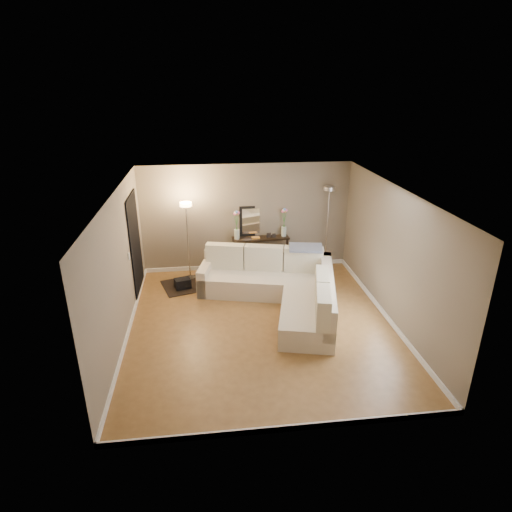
{
  "coord_description": "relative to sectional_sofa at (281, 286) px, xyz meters",
  "views": [
    {
      "loc": [
        -0.96,
        -7.06,
        4.34
      ],
      "look_at": [
        0.0,
        0.8,
        1.1
      ],
      "focal_mm": 30.0,
      "sensor_mm": 36.0,
      "label": 1
    }
  ],
  "objects": [
    {
      "name": "leaning_mirror",
      "position": [
        -0.21,
        1.93,
        0.84
      ],
      "size": [
        0.97,
        0.11,
        0.76
      ],
      "color": "black",
      "rests_on": "console_table"
    },
    {
      "name": "black_bag",
      "position": [
        -2.08,
        0.92,
        -0.25
      ],
      "size": [
        0.4,
        0.33,
        0.22
      ],
      "primitive_type": "cube",
      "rotation": [
        0.0,
        0.0,
        0.3
      ],
      "color": "black",
      "rests_on": "charcoal_rug"
    },
    {
      "name": "charcoal_rug",
      "position": [
        -1.91,
        1.07,
        -0.36
      ],
      "size": [
        1.42,
        1.22,
        0.02
      ],
      "primitive_type": "cube",
      "rotation": [
        0.0,
        0.0,
        0.3
      ],
      "color": "black",
      "rests_on": "floor"
    },
    {
      "name": "wall_front",
      "position": [
        -0.53,
        -3.61,
        0.93
      ],
      "size": [
        5.0,
        0.02,
        2.6
      ],
      "primitive_type": "cube",
      "color": "gray",
      "rests_on": "ground"
    },
    {
      "name": "baseboard_right",
      "position": [
        1.96,
        -0.85,
        -0.32
      ],
      "size": [
        0.03,
        5.5,
        0.1
      ],
      "primitive_type": "cube",
      "color": "white",
      "rests_on": "ground"
    },
    {
      "name": "doorway",
      "position": [
        -3.01,
        0.85,
        0.73
      ],
      "size": [
        0.02,
        1.2,
        2.2
      ],
      "primitive_type": "cube",
      "color": "black",
      "rests_on": "ground"
    },
    {
      "name": "flower_vase_right",
      "position": [
        0.38,
        1.79,
        0.76
      ],
      "size": [
        0.16,
        0.13,
        0.72
      ],
      "color": "silver",
      "rests_on": "console_table"
    },
    {
      "name": "wall_back",
      "position": [
        -0.53,
        1.91,
        0.93
      ],
      "size": [
        5.0,
        0.02,
        2.6
      ],
      "primitive_type": "cube",
      "color": "gray",
      "rests_on": "ground"
    },
    {
      "name": "sectional_sofa",
      "position": [
        0.0,
        0.0,
        0.0
      ],
      "size": [
        2.99,
        3.31,
        1.0
      ],
      "color": "beige",
      "rests_on": "floor"
    },
    {
      "name": "table_decor",
      "position": [
        -0.2,
        1.72,
        0.49
      ],
      "size": [
        0.58,
        0.14,
        0.14
      ],
      "color": "orange",
      "rests_on": "console_table"
    },
    {
      "name": "flower_vase_left",
      "position": [
        -0.77,
        1.72,
        0.76
      ],
      "size": [
        0.16,
        0.13,
        0.72
      ],
      "color": "silver",
      "rests_on": "console_table"
    },
    {
      "name": "wall_right",
      "position": [
        1.98,
        -0.85,
        0.93
      ],
      "size": [
        0.02,
        5.5,
        2.6
      ],
      "primitive_type": "cube",
      "color": "gray",
      "rests_on": "ground"
    },
    {
      "name": "baseboard_back",
      "position": [
        -0.53,
        1.89,
        -0.32
      ],
      "size": [
        5.0,
        0.03,
        0.1
      ],
      "primitive_type": "cube",
      "color": "white",
      "rests_on": "ground"
    },
    {
      "name": "baseboard_front",
      "position": [
        -0.53,
        -3.58,
        -0.32
      ],
      "size": [
        5.0,
        0.03,
        0.1
      ],
      "primitive_type": "cube",
      "color": "white",
      "rests_on": "ground"
    },
    {
      "name": "floor",
      "position": [
        -0.53,
        -0.85,
        -0.38
      ],
      "size": [
        5.0,
        5.5,
        0.01
      ],
      "primitive_type": "cube",
      "color": "olive",
      "rests_on": "ground"
    },
    {
      "name": "switch_plate",
      "position": [
        -3.01,
        0.0,
        0.83
      ],
      "size": [
        0.02,
        0.08,
        0.12
      ],
      "primitive_type": "cube",
      "color": "white",
      "rests_on": "ground"
    },
    {
      "name": "console_table",
      "position": [
        -0.28,
        1.75,
        0.1
      ],
      "size": [
        1.39,
        0.46,
        0.84
      ],
      "color": "black",
      "rests_on": "floor"
    },
    {
      "name": "throw_blanket",
      "position": [
        0.64,
        0.56,
        0.62
      ],
      "size": [
        0.78,
        0.54,
        0.1
      ],
      "primitive_type": "cube",
      "rotation": [
        0.1,
        0.0,
        -0.19
      ],
      "color": "slate",
      "rests_on": "sectional_sofa"
    },
    {
      "name": "baseboard_left",
      "position": [
        -3.01,
        -0.85,
        -0.32
      ],
      "size": [
        0.03,
        5.5,
        0.1
      ],
      "primitive_type": "cube",
      "color": "white",
      "rests_on": "ground"
    },
    {
      "name": "ceiling",
      "position": [
        -0.53,
        -0.85,
        2.23
      ],
      "size": [
        5.0,
        5.5,
        0.01
      ],
      "primitive_type": "cube",
      "color": "white",
      "rests_on": "ground"
    },
    {
      "name": "floor_lamp_lit",
      "position": [
        -1.92,
        1.44,
        0.94
      ],
      "size": [
        0.33,
        0.33,
        1.85
      ],
      "color": "silver",
      "rests_on": "floor"
    },
    {
      "name": "wall_left",
      "position": [
        -3.04,
        -0.85,
        0.93
      ],
      "size": [
        0.02,
        5.5,
        2.6
      ],
      "primitive_type": "cube",
      "color": "gray",
      "rests_on": "ground"
    },
    {
      "name": "floor_lamp_unlit",
      "position": [
        1.44,
        1.71,
        1.08
      ],
      "size": [
        0.36,
        0.36,
        2.06
      ],
      "color": "silver",
      "rests_on": "floor"
    }
  ]
}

